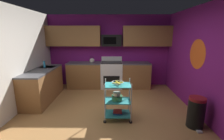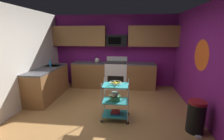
# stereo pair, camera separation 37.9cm
# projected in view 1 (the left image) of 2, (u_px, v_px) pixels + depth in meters

# --- Properties ---
(floor) EXTENTS (4.40, 4.80, 0.04)m
(floor) POSITION_uv_depth(u_px,v_px,m) (106.00, 116.00, 3.84)
(floor) COLOR #A87542
(floor) RESTS_ON ground
(wall_back) EXTENTS (4.52, 0.06, 2.60)m
(wall_back) POSITION_uv_depth(u_px,v_px,m) (109.00, 51.00, 5.91)
(wall_back) COLOR #751970
(wall_back) RESTS_ON ground
(wall_left) EXTENTS (0.06, 4.80, 2.60)m
(wall_left) POSITION_uv_depth(u_px,v_px,m) (7.00, 63.00, 3.56)
(wall_left) COLOR silver
(wall_left) RESTS_ON ground
(wall_right) EXTENTS (0.06, 4.80, 2.60)m
(wall_right) POSITION_uv_depth(u_px,v_px,m) (206.00, 63.00, 3.52)
(wall_right) COLOR #751970
(wall_right) RESTS_ON ground
(wall_flower_decal) EXTENTS (0.00, 0.72, 0.72)m
(wall_flower_decal) POSITION_uv_depth(u_px,v_px,m) (197.00, 54.00, 3.83)
(wall_flower_decal) COLOR #E5591E
(counter_run) EXTENTS (3.68, 2.35, 0.92)m
(counter_run) POSITION_uv_depth(u_px,v_px,m) (87.00, 78.00, 5.35)
(counter_run) COLOR brown
(counter_run) RESTS_ON ground
(oven_range) EXTENTS (0.76, 0.65, 1.10)m
(oven_range) POSITION_uv_depth(u_px,v_px,m) (112.00, 75.00, 5.77)
(oven_range) COLOR white
(oven_range) RESTS_ON ground
(upper_cabinets) EXTENTS (4.40, 0.33, 0.70)m
(upper_cabinets) POSITION_uv_depth(u_px,v_px,m) (108.00, 36.00, 5.59)
(upper_cabinets) COLOR brown
(microwave) EXTENTS (0.70, 0.39, 0.40)m
(microwave) POSITION_uv_depth(u_px,v_px,m) (112.00, 40.00, 5.60)
(microwave) COLOR black
(rolling_cart) EXTENTS (0.64, 0.43, 0.91)m
(rolling_cart) POSITION_uv_depth(u_px,v_px,m) (118.00, 100.00, 3.60)
(rolling_cart) COLOR silver
(rolling_cart) RESTS_ON ground
(fruit_bowl) EXTENTS (0.27, 0.27, 0.07)m
(fruit_bowl) POSITION_uv_depth(u_px,v_px,m) (118.00, 83.00, 3.50)
(fruit_bowl) COLOR silver
(fruit_bowl) RESTS_ON rolling_cart
(mixing_bowl_large) EXTENTS (0.25, 0.25, 0.11)m
(mixing_bowl_large) POSITION_uv_depth(u_px,v_px,m) (117.00, 98.00, 3.58)
(mixing_bowl_large) COLOR #387F4C
(mixing_bowl_large) RESTS_ON rolling_cart
(mixing_bowl_small) EXTENTS (0.18, 0.18, 0.08)m
(mixing_bowl_small) POSITION_uv_depth(u_px,v_px,m) (117.00, 94.00, 3.56)
(mixing_bowl_small) COLOR silver
(mixing_bowl_small) RESTS_ON rolling_cart
(book_stack) EXTENTS (0.21, 0.18, 0.07)m
(book_stack) POSITION_uv_depth(u_px,v_px,m) (118.00, 112.00, 3.66)
(book_stack) COLOR #1E4C8C
(book_stack) RESTS_ON rolling_cart
(kettle) EXTENTS (0.21, 0.18, 0.26)m
(kettle) POSITION_uv_depth(u_px,v_px,m) (92.00, 60.00, 5.66)
(kettle) COLOR beige
(kettle) RESTS_ON counter_run
(dish_soap_bottle) EXTENTS (0.06, 0.06, 0.20)m
(dish_soap_bottle) POSITION_uv_depth(u_px,v_px,m) (44.00, 64.00, 4.84)
(dish_soap_bottle) COLOR #2D8CBF
(dish_soap_bottle) RESTS_ON counter_run
(trash_can) EXTENTS (0.34, 0.42, 0.66)m
(trash_can) POSITION_uv_depth(u_px,v_px,m) (196.00, 112.00, 3.31)
(trash_can) COLOR black
(trash_can) RESTS_ON ground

